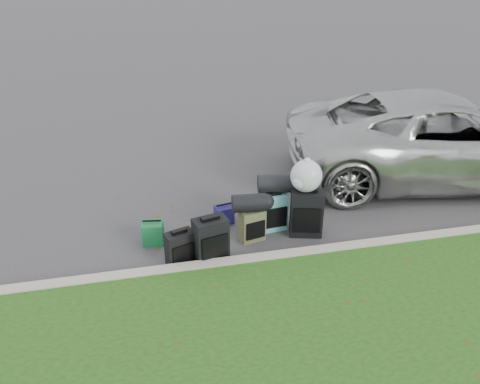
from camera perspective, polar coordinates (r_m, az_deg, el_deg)
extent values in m
plane|color=#383535|center=(7.43, 1.09, -4.39)|extent=(120.00, 120.00, 0.00)
cube|color=#9E937F|center=(6.58, 3.14, -8.26)|extent=(120.00, 0.18, 0.15)
imported|color=#B7B7B2|center=(9.61, 23.57, 6.12)|extent=(6.20, 3.70, 1.61)
cube|color=black|center=(6.56, -7.31, -6.78)|extent=(0.44, 0.33, 0.49)
cube|color=black|center=(6.52, -3.58, -5.89)|extent=(0.51, 0.38, 0.67)
cube|color=#424329|center=(7.02, 1.47, -4.03)|extent=(0.41, 0.30, 0.50)
cube|color=teal|center=(7.28, 4.04, -2.42)|extent=(0.44, 0.29, 0.60)
cube|color=black|center=(7.17, 8.10, -2.56)|extent=(0.54, 0.41, 0.73)
cube|color=#186F37|center=(7.09, -10.56, -4.95)|extent=(0.34, 0.29, 0.34)
cube|color=navy|center=(7.49, -1.96, -2.79)|extent=(0.31, 0.27, 0.29)
cylinder|color=black|center=(6.81, 1.12, -1.33)|extent=(0.52, 0.31, 0.27)
cylinder|color=black|center=(7.15, 4.26, 1.02)|extent=(0.55, 0.36, 0.29)
sphere|color=silver|center=(6.93, 8.08, 1.95)|extent=(0.47, 0.47, 0.47)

